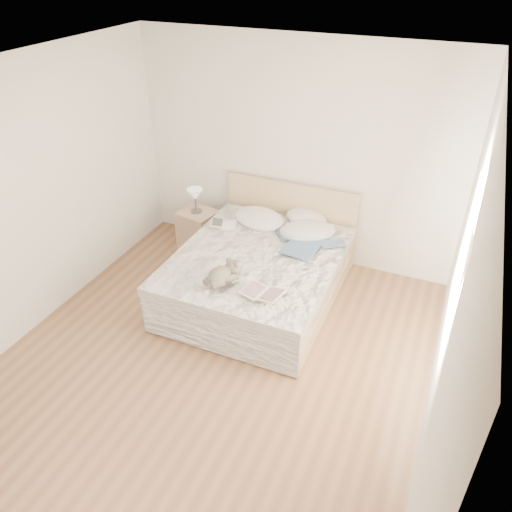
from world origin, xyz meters
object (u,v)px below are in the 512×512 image
Objects in this scene: nightstand at (199,231)px; teddy_bear at (220,281)px; table_lamp at (195,196)px; childrens_book at (263,293)px; bed at (260,273)px; photo_book at (224,225)px.

nightstand is 1.57× the size of teddy_bear.
table_lamp is 2.01m from childrens_book.
teddy_bear is at bearing -99.45° from bed.
childrens_book is (1.49, -1.35, -0.16)m from table_lamp.
bed reaches higher than photo_book.
childrens_book is (1.47, -1.35, 0.35)m from nightstand.
photo_book is 0.86× the size of childrens_book.
bed is 5.52× the size of childrens_book.
photo_book is (0.53, -0.28, -0.16)m from table_lamp.
bed is 0.77m from photo_book.
childrens_book is at bearing -65.28° from bed.
photo_book is at bearing -28.21° from nightstand.
photo_book and childrens_book have the same top height.
photo_book is at bearing -27.76° from table_lamp.
nightstand is 1.77× the size of table_lamp.
childrens_book is 0.46m from teddy_bear.
bed is 6.39× the size of photo_book.
bed is 1.38m from table_lamp.
bed reaches higher than teddy_bear.
bed reaches higher than nightstand.
bed is 6.03× the size of teddy_bear.
nightstand is 2.03m from childrens_book.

